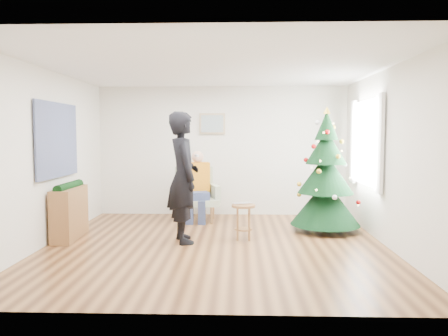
{
  "coord_description": "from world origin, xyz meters",
  "views": [
    {
      "loc": [
        0.33,
        -6.35,
        1.64
      ],
      "look_at": [
        0.1,
        0.6,
        1.1
      ],
      "focal_mm": 35.0,
      "sensor_mm": 36.0,
      "label": 1
    }
  ],
  "objects_px": {
    "stool": "(243,222)",
    "console": "(70,213)",
    "christmas_tree": "(326,175)",
    "armchair": "(196,201)",
    "standing_man": "(183,177)"
  },
  "relations": [
    {
      "from": "christmas_tree",
      "to": "console",
      "type": "bearing_deg",
      "value": -171.24
    },
    {
      "from": "stool",
      "to": "console",
      "type": "xyz_separation_m",
      "value": [
        -2.74,
        0.01,
        0.12
      ]
    },
    {
      "from": "christmas_tree",
      "to": "console",
      "type": "xyz_separation_m",
      "value": [
        -4.13,
        -0.64,
        -0.55
      ]
    },
    {
      "from": "christmas_tree",
      "to": "armchair",
      "type": "xyz_separation_m",
      "value": [
        -2.26,
        0.83,
        -0.57
      ]
    },
    {
      "from": "christmas_tree",
      "to": "console",
      "type": "relative_size",
      "value": 2.1
    },
    {
      "from": "christmas_tree",
      "to": "armchair",
      "type": "bearing_deg",
      "value": 159.86
    },
    {
      "from": "christmas_tree",
      "to": "stool",
      "type": "bearing_deg",
      "value": -154.93
    },
    {
      "from": "stool",
      "to": "console",
      "type": "distance_m",
      "value": 2.74
    },
    {
      "from": "stool",
      "to": "standing_man",
      "type": "relative_size",
      "value": 0.28
    },
    {
      "from": "armchair",
      "to": "console",
      "type": "bearing_deg",
      "value": -158.62
    },
    {
      "from": "armchair",
      "to": "standing_man",
      "type": "height_order",
      "value": "standing_man"
    },
    {
      "from": "standing_man",
      "to": "console",
      "type": "height_order",
      "value": "standing_man"
    },
    {
      "from": "christmas_tree",
      "to": "standing_man",
      "type": "relative_size",
      "value": 1.06
    },
    {
      "from": "console",
      "to": "stool",
      "type": "bearing_deg",
      "value": -3.54
    },
    {
      "from": "console",
      "to": "christmas_tree",
      "type": "bearing_deg",
      "value": 5.5
    }
  ]
}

